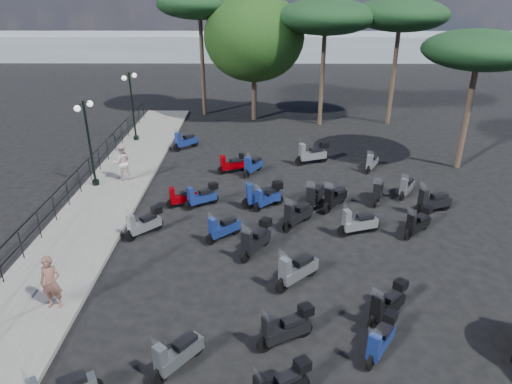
{
  "coord_description": "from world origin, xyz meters",
  "views": [
    {
      "loc": [
        0.22,
        -15.16,
        8.68
      ],
      "look_at": [
        0.1,
        1.22,
        1.2
      ],
      "focal_mm": 32.0,
      "sensor_mm": 36.0,
      "label": 1
    }
  ],
  "objects_px": {
    "scooter_8": "(256,240)",
    "scooter_19": "(387,304)",
    "scooter_10": "(268,198)",
    "pine_0": "(326,17)",
    "scooter_7": "(286,328)",
    "scooter_15": "(335,198)",
    "scooter_4": "(202,196)",
    "broadleaf_tree": "(254,38)",
    "scooter_9": "(223,229)",
    "scooter_3": "(182,198)",
    "scooter_16": "(263,195)",
    "scooter_1": "(177,355)",
    "scooter_20": "(358,223)",
    "scooter_17": "(253,166)",
    "scooter_14": "(297,215)",
    "scooter_11": "(233,164)",
    "pine_3": "(480,50)",
    "pine_2": "(200,4)",
    "scooter_13": "(297,270)",
    "scooter_22": "(315,196)",
    "woman": "(51,283)",
    "lamp_post_1": "(89,138)",
    "scooter_12": "(381,340)",
    "scooter_21": "(378,192)",
    "lamp_post_2": "(132,102)",
    "scooter_28": "(406,187)",
    "scooter_27": "(433,202)",
    "pine_1": "(401,15)",
    "pedestrian_far": "(122,162)",
    "scooter_2": "(144,224)",
    "scooter_23": "(312,154)",
    "scooter_29": "(372,163)"
  },
  "relations": [
    {
      "from": "scooter_9",
      "to": "scooter_19",
      "type": "height_order",
      "value": "scooter_19"
    },
    {
      "from": "scooter_12",
      "to": "scooter_21",
      "type": "relative_size",
      "value": 0.84
    },
    {
      "from": "scooter_9",
      "to": "scooter_17",
      "type": "bearing_deg",
      "value": -51.71
    },
    {
      "from": "lamp_post_1",
      "to": "scooter_3",
      "type": "distance_m",
      "value": 5.19
    },
    {
      "from": "scooter_10",
      "to": "scooter_14",
      "type": "height_order",
      "value": "scooter_14"
    },
    {
      "from": "scooter_12",
      "to": "scooter_17",
      "type": "xyz_separation_m",
      "value": [
        -3.41,
        12.19,
        -0.01
      ]
    },
    {
      "from": "scooter_7",
      "to": "scooter_15",
      "type": "distance_m",
      "value": 8.38
    },
    {
      "from": "scooter_3",
      "to": "scooter_16",
      "type": "height_order",
      "value": "scooter_16"
    },
    {
      "from": "scooter_4",
      "to": "broadleaf_tree",
      "type": "bearing_deg",
      "value": -41.64
    },
    {
      "from": "lamp_post_1",
      "to": "scooter_8",
      "type": "bearing_deg",
      "value": -21.02
    },
    {
      "from": "scooter_1",
      "to": "scooter_20",
      "type": "height_order",
      "value": "scooter_20"
    },
    {
      "from": "woman",
      "to": "scooter_9",
      "type": "bearing_deg",
      "value": 41.99
    },
    {
      "from": "scooter_4",
      "to": "scooter_22",
      "type": "relative_size",
      "value": 0.88
    },
    {
      "from": "scooter_8",
      "to": "scooter_19",
      "type": "bearing_deg",
      "value": 168.87
    },
    {
      "from": "scooter_8",
      "to": "scooter_14",
      "type": "bearing_deg",
      "value": -96.89
    },
    {
      "from": "scooter_10",
      "to": "scooter_19",
      "type": "xyz_separation_m",
      "value": [
        3.26,
        -7.06,
        0.03
      ]
    },
    {
      "from": "scooter_20",
      "to": "pine_0",
      "type": "height_order",
      "value": "pine_0"
    },
    {
      "from": "pedestrian_far",
      "to": "scooter_4",
      "type": "relative_size",
      "value": 1.25
    },
    {
      "from": "scooter_13",
      "to": "scooter_21",
      "type": "xyz_separation_m",
      "value": [
        3.97,
        6.07,
        -0.05
      ]
    },
    {
      "from": "scooter_9",
      "to": "scooter_13",
      "type": "relative_size",
      "value": 0.88
    },
    {
      "from": "lamp_post_2",
      "to": "scooter_2",
      "type": "bearing_deg",
      "value": -50.68
    },
    {
      "from": "scooter_9",
      "to": "pine_2",
      "type": "distance_m",
      "value": 19.49
    },
    {
      "from": "scooter_3",
      "to": "scooter_9",
      "type": "relative_size",
      "value": 1.09
    },
    {
      "from": "pine_2",
      "to": "scooter_17",
      "type": "bearing_deg",
      "value": -72.33
    },
    {
      "from": "scooter_16",
      "to": "scooter_27",
      "type": "distance_m",
      "value": 7.01
    },
    {
      "from": "scooter_13",
      "to": "scooter_28",
      "type": "height_order",
      "value": "scooter_13"
    },
    {
      "from": "woman",
      "to": "scooter_7",
      "type": "bearing_deg",
      "value": -11.05
    },
    {
      "from": "scooter_13",
      "to": "pine_0",
      "type": "height_order",
      "value": "pine_0"
    },
    {
      "from": "scooter_7",
      "to": "scooter_11",
      "type": "relative_size",
      "value": 1.04
    },
    {
      "from": "scooter_4",
      "to": "pine_1",
      "type": "distance_m",
      "value": 18.28
    },
    {
      "from": "scooter_10",
      "to": "pine_0",
      "type": "xyz_separation_m",
      "value": [
        3.73,
        12.73,
        6.36
      ]
    },
    {
      "from": "scooter_1",
      "to": "scooter_2",
      "type": "distance_m",
      "value": 7.01
    },
    {
      "from": "scooter_12",
      "to": "scooter_14",
      "type": "bearing_deg",
      "value": -41.88
    },
    {
      "from": "scooter_13",
      "to": "scooter_22",
      "type": "relative_size",
      "value": 0.94
    },
    {
      "from": "scooter_28",
      "to": "scooter_29",
      "type": "relative_size",
      "value": 0.99
    },
    {
      "from": "pine_0",
      "to": "woman",
      "type": "bearing_deg",
      "value": -117.1
    },
    {
      "from": "scooter_10",
      "to": "scooter_12",
      "type": "xyz_separation_m",
      "value": [
        2.74,
        -8.46,
        0.01
      ]
    },
    {
      "from": "scooter_11",
      "to": "scooter_16",
      "type": "xyz_separation_m",
      "value": [
        1.5,
        -3.88,
        0.07
      ]
    },
    {
      "from": "scooter_10",
      "to": "pine_0",
      "type": "bearing_deg",
      "value": -60.59
    },
    {
      "from": "lamp_post_2",
      "to": "scooter_8",
      "type": "bearing_deg",
      "value": -35.72
    },
    {
      "from": "scooter_2",
      "to": "scooter_12",
      "type": "distance_m",
      "value": 9.58
    },
    {
      "from": "scooter_21",
      "to": "lamp_post_2",
      "type": "bearing_deg",
      "value": -12.1
    },
    {
      "from": "pine_0",
      "to": "pine_1",
      "type": "relative_size",
      "value": 0.99
    },
    {
      "from": "scooter_23",
      "to": "scooter_12",
      "type": "bearing_deg",
      "value": 160.45
    },
    {
      "from": "scooter_12",
      "to": "scooter_15",
      "type": "distance_m",
      "value": 8.39
    },
    {
      "from": "lamp_post_1",
      "to": "scooter_15",
      "type": "relative_size",
      "value": 2.68
    },
    {
      "from": "scooter_3",
      "to": "broadleaf_tree",
      "type": "height_order",
      "value": "broadleaf_tree"
    },
    {
      "from": "scooter_27",
      "to": "pine_0",
      "type": "height_order",
      "value": "pine_0"
    },
    {
      "from": "scooter_14",
      "to": "scooter_11",
      "type": "bearing_deg",
      "value": -21.27
    },
    {
      "from": "scooter_10",
      "to": "pine_3",
      "type": "xyz_separation_m",
      "value": [
        9.94,
        4.78,
        5.4
      ]
    }
  ]
}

